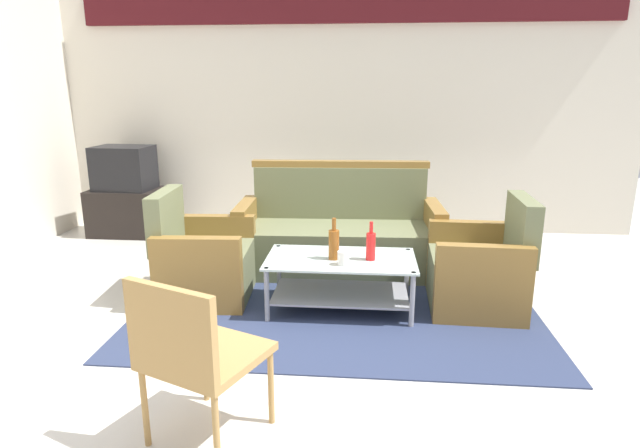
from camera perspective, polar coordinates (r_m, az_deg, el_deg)
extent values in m
plane|color=beige|center=(3.43, 0.13, -13.77)|extent=(14.00, 14.00, 0.00)
cube|color=silver|center=(6.07, 2.67, 12.53)|extent=(6.52, 0.12, 2.80)
cube|color=#4C1419|center=(6.03, 2.76, 22.70)|extent=(5.76, 0.08, 0.36)
cube|color=#2D3856|center=(4.17, 1.97, -8.29)|extent=(2.97, 2.25, 0.01)
cube|color=#6B704C|center=(4.73, 2.07, -2.67)|extent=(1.62, 0.76, 0.42)
cube|color=#6B704C|center=(4.93, 2.18, 3.45)|extent=(1.60, 0.20, 0.48)
cube|color=olive|center=(4.77, 12.23, -1.62)|extent=(0.14, 0.70, 0.62)
cube|color=olive|center=(4.79, -8.03, -1.34)|extent=(0.14, 0.70, 0.62)
cube|color=olive|center=(4.88, 2.21, 6.56)|extent=(1.64, 0.16, 0.06)
cube|color=#6B704C|center=(4.27, -12.06, -5.10)|extent=(0.69, 0.64, 0.40)
cube|color=#6B704C|center=(4.23, -16.45, 0.46)|extent=(0.16, 0.61, 0.45)
cube|color=olive|center=(4.55, -11.16, -2.62)|extent=(0.66, 0.14, 0.58)
cube|color=olive|center=(3.94, -13.24, -5.49)|extent=(0.66, 0.14, 0.58)
cube|color=#6B704C|center=(4.16, 16.44, -5.93)|extent=(0.68, 0.62, 0.40)
cube|color=#6B704C|center=(4.10, 21.15, -0.41)|extent=(0.14, 0.60, 0.45)
cube|color=olive|center=(3.82, 17.29, -6.41)|extent=(0.66, 0.13, 0.58)
cube|color=olive|center=(4.44, 15.88, -3.35)|extent=(0.66, 0.13, 0.58)
cube|color=silver|center=(3.87, 2.28, -3.83)|extent=(1.10, 0.60, 0.02)
cube|color=#9E9EA5|center=(3.97, 2.24, -7.56)|extent=(1.00, 0.52, 0.02)
cylinder|color=#9E9EA5|center=(4.23, -4.51, -4.98)|extent=(0.04, 0.04, 0.40)
cylinder|color=#9E9EA5|center=(4.19, 9.44, -5.34)|extent=(0.04, 0.04, 0.40)
cylinder|color=#9E9EA5|center=(3.76, -5.81, -7.65)|extent=(0.04, 0.04, 0.40)
cylinder|color=#9E9EA5|center=(3.71, 10.02, -8.10)|extent=(0.04, 0.04, 0.40)
cylinder|color=brown|center=(3.82, 1.52, -2.29)|extent=(0.08, 0.08, 0.22)
cylinder|color=brown|center=(3.77, 1.53, -0.03)|extent=(0.03, 0.03, 0.09)
cylinder|color=red|center=(3.82, 5.55, -2.47)|extent=(0.07, 0.07, 0.20)
cylinder|color=red|center=(3.78, 5.60, -0.40)|extent=(0.03, 0.03, 0.09)
cylinder|color=silver|center=(3.71, 2.53, -3.73)|extent=(0.08, 0.08, 0.10)
cube|color=black|center=(6.31, -20.16, 1.26)|extent=(0.80, 0.50, 0.52)
cube|color=black|center=(6.22, -20.57, 5.74)|extent=(0.62, 0.47, 0.48)
cube|color=black|center=(6.42, -19.63, 6.07)|extent=(0.51, 0.03, 0.36)
cube|color=#AD844C|center=(2.58, -12.16, -13.81)|extent=(0.63, 0.63, 0.04)
cube|color=#AD844C|center=(2.34, -15.99, -11.16)|extent=(0.46, 0.23, 0.40)
cylinder|color=#AD844C|center=(2.94, -12.45, -14.70)|extent=(0.03, 0.03, 0.42)
cylinder|color=#AD844C|center=(2.71, -5.37, -17.07)|extent=(0.03, 0.03, 0.42)
cylinder|color=#AD844C|center=(2.69, -18.56, -18.23)|extent=(0.03, 0.03, 0.42)
cylinder|color=#AD844C|center=(2.44, -11.23, -21.44)|extent=(0.03, 0.03, 0.42)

